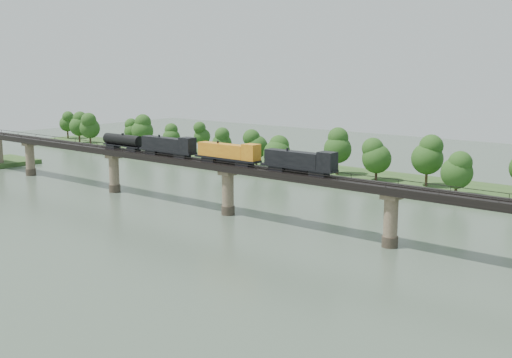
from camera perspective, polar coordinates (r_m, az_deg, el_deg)
The scene contains 6 objects.
ground at distance 123.33m, azimuth -11.93°, elevation -5.61°, with size 400.00×400.00×0.00m, color #3A4A3B.
far_bank at distance 186.60m, azimuth 8.90°, elevation 0.12°, with size 300.00×24.00×1.60m, color #29471C.
bridge at distance 142.01m, azimuth -2.51°, elevation -1.04°, with size 236.00×30.00×11.50m.
bridge_superstructure at distance 140.91m, azimuth -2.53°, elevation 1.49°, with size 220.00×4.90×0.75m.
far_treeline at distance 185.93m, azimuth 6.08°, elevation 2.65°, with size 289.06×17.54×13.60m.
freight_train at distance 144.96m, azimuth -4.42°, elevation 2.53°, with size 70.59×2.75×4.86m.
Camera 1 is at (93.56, -73.16, 33.20)m, focal length 45.00 mm.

